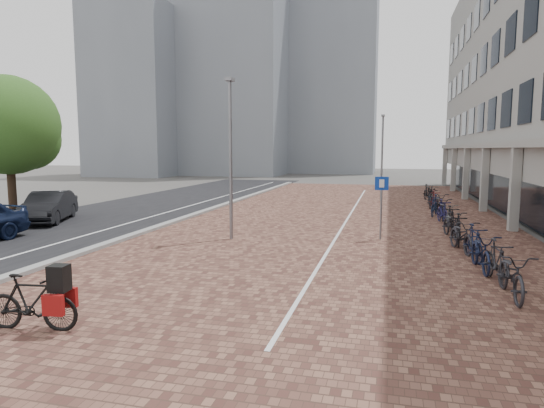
{
  "coord_description": "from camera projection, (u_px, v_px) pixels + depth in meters",
  "views": [
    {
      "loc": [
        4.01,
        -9.79,
        3.24
      ],
      "look_at": [
        0.0,
        6.0,
        1.3
      ],
      "focal_mm": 30.49,
      "sensor_mm": 36.0,
      "label": 1
    }
  ],
  "objects": [
    {
      "name": "ground",
      "position": [
        209.0,
        289.0,
        10.78
      ],
      "size": [
        140.0,
        140.0,
        0.0
      ],
      "primitive_type": "plane",
      "color": "#474442",
      "rests_on": "ground"
    },
    {
      "name": "plaza_brick",
      "position": [
        344.0,
        218.0,
        21.84
      ],
      "size": [
        14.5,
        42.0,
        0.04
      ],
      "primitive_type": "cube",
      "color": "brown",
      "rests_on": "ground"
    },
    {
      "name": "street_asphalt",
      "position": [
        136.0,
        210.0,
        24.53
      ],
      "size": [
        8.0,
        50.0,
        0.03
      ],
      "primitive_type": "cube",
      "color": "black",
      "rests_on": "ground"
    },
    {
      "name": "curb",
      "position": [
        204.0,
        212.0,
        23.57
      ],
      "size": [
        0.35,
        42.0,
        0.14
      ],
      "primitive_type": "cube",
      "color": "gray",
      "rests_on": "ground"
    },
    {
      "name": "lane_line",
      "position": [
        170.0,
        211.0,
        24.04
      ],
      "size": [
        0.12,
        44.0,
        0.0
      ],
      "primitive_type": "cube",
      "color": "white",
      "rests_on": "street_asphalt"
    },
    {
      "name": "parking_line",
      "position": [
        348.0,
        217.0,
        21.79
      ],
      "size": [
        0.1,
        30.0,
        0.0
      ],
      "primitive_type": "cube",
      "color": "white",
      "rests_on": "plaza_brick"
    },
    {
      "name": "bg_towers",
      "position": [
        246.0,
        66.0,
        59.74
      ],
      "size": [
        33.0,
        23.0,
        32.0
      ],
      "color": "gray",
      "rests_on": "ground"
    },
    {
      "name": "car_dark",
      "position": [
        49.0,
        207.0,
        20.61
      ],
      "size": [
        2.95,
        4.4,
        1.37
      ],
      "primitive_type": "imported",
      "rotation": [
        0.0,
        0.0,
        0.4
      ],
      "color": "black",
      "rests_on": "ground"
    },
    {
      "name": "hero_bike",
      "position": [
        31.0,
        302.0,
        8.21
      ],
      "size": [
        1.78,
        0.72,
        1.22
      ],
      "rotation": [
        0.0,
        0.0,
        1.7
      ],
      "color": "black",
      "rests_on": "ground"
    },
    {
      "name": "parking_sign",
      "position": [
        381.0,
        198.0,
        16.36
      ],
      "size": [
        0.48,
        0.1,
        2.27
      ],
      "rotation": [
        0.0,
        0.0,
        0.07
      ],
      "color": "slate",
      "rests_on": "ground"
    },
    {
      "name": "lamp_near",
      "position": [
        231.0,
        161.0,
        16.26
      ],
      "size": [
        0.12,
        0.12,
        5.63
      ],
      "primitive_type": "cylinder",
      "color": "slate",
      "rests_on": "ground"
    },
    {
      "name": "lamp_far",
      "position": [
        382.0,
        159.0,
        28.48
      ],
      "size": [
        0.12,
        0.12,
        5.28
      ],
      "primitive_type": "cylinder",
      "color": "slate",
      "rests_on": "ground"
    },
    {
      "name": "street_tree",
      "position": [
        12.0,
        128.0,
        21.24
      ],
      "size": [
        4.54,
        4.54,
        6.6
      ],
      "color": "#382619",
      "rests_on": "ground"
    },
    {
      "name": "bike_row",
      "position": [
        447.0,
        214.0,
        19.4
      ],
      "size": [
        1.35,
        21.44,
        1.05
      ],
      "color": "#222227",
      "rests_on": "ground"
    }
  ]
}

